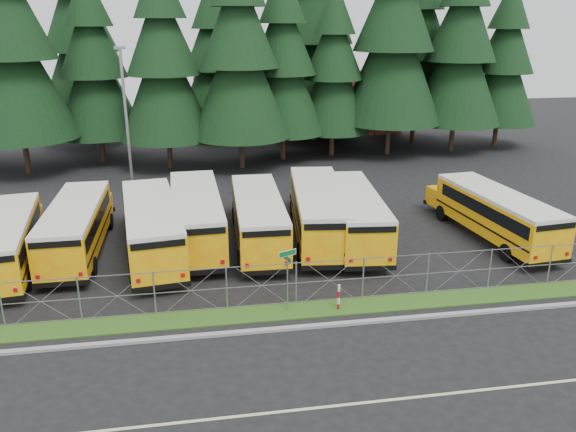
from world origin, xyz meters
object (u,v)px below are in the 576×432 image
object	(u,v)px
bus_east	(492,215)
bus_3	(196,217)
bus_4	(258,219)
bus_6	(353,216)
bus_0	(8,243)
striped_bollard	(339,297)
bus_2	(152,228)
bus_1	(78,228)
light_standard	(126,118)
street_sign	(287,268)
bus_5	(318,213)

from	to	relation	value
bus_east	bus_3	bearing A→B (deg)	166.94
bus_4	bus_6	distance (m)	5.29
bus_3	bus_6	world-z (taller)	bus_3
bus_0	striped_bollard	size ratio (longest dim) A/B	8.58
bus_2	bus_east	distance (m)	18.76
bus_1	light_standard	distance (m)	10.99
street_sign	striped_bollard	distance (m)	2.61
bus_6	street_sign	xyz separation A→B (m)	(-4.92, -7.52, 0.60)
bus_2	bus_3	bearing A→B (deg)	22.53
bus_east	striped_bollard	world-z (taller)	bus_east
striped_bollard	bus_0	bearing A→B (deg)	155.50
bus_1	light_standard	bearing A→B (deg)	79.17
bus_east	bus_2	bearing A→B (deg)	171.84
bus_2	light_standard	xyz separation A→B (m)	(-2.05, 10.90, 4.02)
striped_bollard	light_standard	bearing A→B (deg)	119.17
bus_6	bus_east	world-z (taller)	bus_6
bus_6	street_sign	bearing A→B (deg)	-117.56
bus_6	light_standard	world-z (taller)	light_standard
bus_1	bus_6	bearing A→B (deg)	-2.61
bus_6	light_standard	size ratio (longest dim) A/B	1.08
street_sign	striped_bollard	world-z (taller)	street_sign
bus_2	light_standard	size ratio (longest dim) A/B	1.11
bus_4	bus_6	xyz separation A→B (m)	(5.28, -0.32, 0.02)
bus_3	bus_east	size ratio (longest dim) A/B	1.07
bus_1	striped_bollard	distance (m)	14.66
bus_3	light_standard	distance (m)	11.25
bus_2	street_sign	world-z (taller)	bus_2
bus_2	bus_3	distance (m)	2.66
bus_0	light_standard	world-z (taller)	light_standard
bus_5	street_sign	distance (m)	8.70
bus_2	street_sign	distance (m)	9.38
bus_3	bus_4	bearing A→B (deg)	-13.57
bus_6	striped_bollard	distance (m)	8.28
street_sign	bus_east	bearing A→B (deg)	27.06
light_standard	striped_bollard	bearing A→B (deg)	-60.83
bus_0	bus_2	world-z (taller)	bus_2
bus_4	light_standard	distance (m)	13.45
bus_east	street_sign	world-z (taller)	street_sign
bus_5	bus_2	bearing A→B (deg)	-167.55
bus_5	striped_bollard	distance (m)	8.48
striped_bollard	bus_2	bearing A→B (deg)	137.73
bus_5	bus_east	bearing A→B (deg)	-3.02
bus_5	bus_0	bearing A→B (deg)	-168.09
striped_bollard	light_standard	size ratio (longest dim) A/B	0.12
bus_0	bus_2	xyz separation A→B (m)	(6.90, 0.56, 0.13)
bus_2	light_standard	world-z (taller)	light_standard
bus_2	bus_6	xyz separation A→B (m)	(10.93, 0.33, -0.04)
bus_0	bus_6	xyz separation A→B (m)	(17.83, 0.90, 0.09)
bus_6	bus_east	bearing A→B (deg)	-1.76
bus_3	bus_5	xyz separation A→B (m)	(6.77, -0.39, 0.03)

